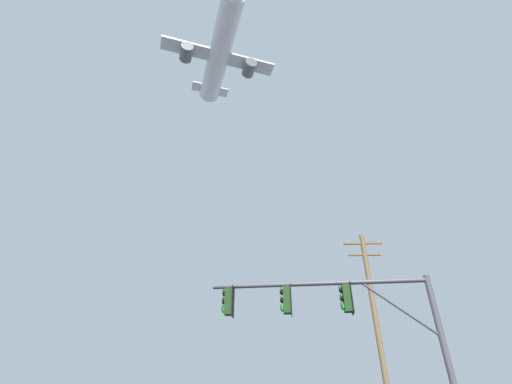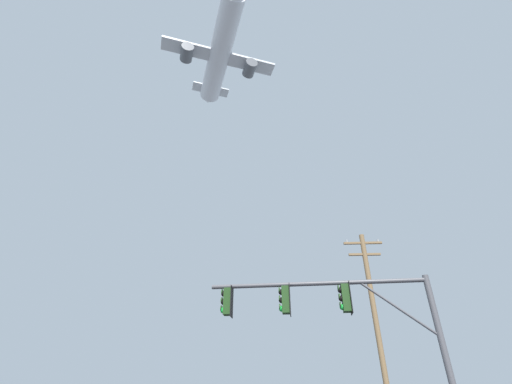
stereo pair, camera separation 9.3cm
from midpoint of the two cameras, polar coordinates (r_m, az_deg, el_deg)
The scene contains 3 objects.
signal_pole_near at distance 12.54m, azimuth 13.36°, elevation -18.65°, with size 7.41×0.83×5.50m.
utility_pole at distance 20.42m, azimuth 18.97°, elevation -19.17°, with size 2.20×0.28×10.32m.
airplane at distance 64.29m, azimuth -5.79°, elevation 21.63°, with size 19.00×24.60×6.84m.
Camera 2 is at (0.86, -5.14, 1.79)m, focal length 24.69 mm.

